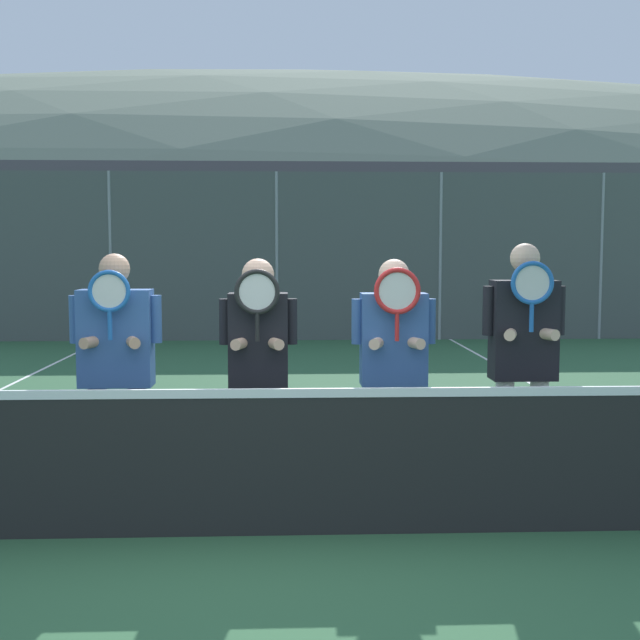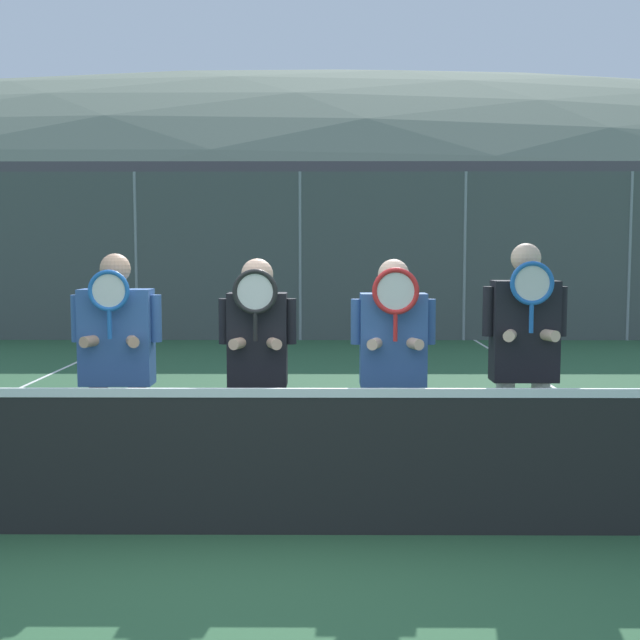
{
  "view_description": "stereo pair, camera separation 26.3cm",
  "coord_description": "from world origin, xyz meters",
  "px_view_note": "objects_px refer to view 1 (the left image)",
  "views": [
    {
      "loc": [
        0.22,
        -4.9,
        1.78
      ],
      "look_at": [
        0.45,
        0.86,
        1.28
      ],
      "focal_mm": 45.0,
      "sensor_mm": 36.0,
      "label": 1
    },
    {
      "loc": [
        0.49,
        -4.9,
        1.78
      ],
      "look_at": [
        0.45,
        0.86,
        1.28
      ],
      "focal_mm": 45.0,
      "sensor_mm": 36.0,
      "label": 2
    }
  ],
  "objects_px": {
    "player_leftmost": "(116,357)",
    "player_rightmost": "(523,351)",
    "player_center_right": "(394,356)",
    "car_left_of_center": "(306,291)",
    "player_center_left": "(258,357)",
    "car_center": "(527,286)",
    "car_far_left": "(78,291)"
  },
  "relations": [
    {
      "from": "player_leftmost",
      "to": "player_rightmost",
      "type": "height_order",
      "value": "player_rightmost"
    },
    {
      "from": "player_leftmost",
      "to": "player_rightmost",
      "type": "relative_size",
      "value": 0.96
    },
    {
      "from": "player_center_right",
      "to": "car_left_of_center",
      "type": "distance_m",
      "value": 12.36
    },
    {
      "from": "player_center_right",
      "to": "player_rightmost",
      "type": "height_order",
      "value": "player_rightmost"
    },
    {
      "from": "player_center_left",
      "to": "player_leftmost",
      "type": "bearing_deg",
      "value": -175.63
    },
    {
      "from": "player_center_left",
      "to": "car_center",
      "type": "bearing_deg",
      "value": 65.79
    },
    {
      "from": "player_leftmost",
      "to": "player_center_right",
      "type": "height_order",
      "value": "player_leftmost"
    },
    {
      "from": "player_leftmost",
      "to": "car_left_of_center",
      "type": "bearing_deg",
      "value": 82.73
    },
    {
      "from": "player_center_right",
      "to": "car_center",
      "type": "bearing_deg",
      "value": 69.42
    },
    {
      "from": "player_leftmost",
      "to": "car_center",
      "type": "height_order",
      "value": "car_center"
    },
    {
      "from": "player_center_left",
      "to": "car_left_of_center",
      "type": "height_order",
      "value": "player_center_left"
    },
    {
      "from": "player_leftmost",
      "to": "car_left_of_center",
      "type": "distance_m",
      "value": 12.55
    },
    {
      "from": "player_center_left",
      "to": "car_far_left",
      "type": "height_order",
      "value": "player_center_left"
    },
    {
      "from": "car_left_of_center",
      "to": "player_leftmost",
      "type": "bearing_deg",
      "value": -97.27
    },
    {
      "from": "player_center_left",
      "to": "car_far_left",
      "type": "bearing_deg",
      "value": 109.68
    },
    {
      "from": "car_far_left",
      "to": "car_left_of_center",
      "type": "relative_size",
      "value": 1.11
    },
    {
      "from": "player_center_right",
      "to": "car_far_left",
      "type": "xyz_separation_m",
      "value": [
        -5.51,
        12.69,
        -0.18
      ]
    },
    {
      "from": "player_leftmost",
      "to": "player_center_left",
      "type": "height_order",
      "value": "player_leftmost"
    },
    {
      "from": "player_center_left",
      "to": "car_center",
      "type": "relative_size",
      "value": 0.37
    },
    {
      "from": "player_center_right",
      "to": "player_rightmost",
      "type": "distance_m",
      "value": 0.91
    },
    {
      "from": "player_rightmost",
      "to": "player_leftmost",
      "type": "bearing_deg",
      "value": 179.35
    },
    {
      "from": "player_rightmost",
      "to": "car_center",
      "type": "xyz_separation_m",
      "value": [
        3.93,
        12.96,
        -0.13
      ]
    },
    {
      "from": "car_left_of_center",
      "to": "player_center_left",
      "type": "bearing_deg",
      "value": -92.83
    },
    {
      "from": "player_leftmost",
      "to": "car_far_left",
      "type": "bearing_deg",
      "value": 105.6
    },
    {
      "from": "player_center_right",
      "to": "car_far_left",
      "type": "relative_size",
      "value": 0.37
    },
    {
      "from": "player_center_right",
      "to": "car_center",
      "type": "distance_m",
      "value": 13.72
    },
    {
      "from": "player_center_right",
      "to": "player_rightmost",
      "type": "relative_size",
      "value": 0.94
    },
    {
      "from": "player_center_right",
      "to": "car_center",
      "type": "relative_size",
      "value": 0.37
    },
    {
      "from": "car_left_of_center",
      "to": "car_center",
      "type": "distance_m",
      "value": 5.19
    },
    {
      "from": "car_center",
      "to": "car_far_left",
      "type": "bearing_deg",
      "value": -179.18
    },
    {
      "from": "player_rightmost",
      "to": "car_far_left",
      "type": "relative_size",
      "value": 0.39
    },
    {
      "from": "player_center_left",
      "to": "player_rightmost",
      "type": "bearing_deg",
      "value": -3.3
    }
  ]
}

